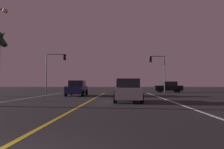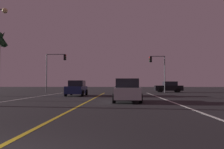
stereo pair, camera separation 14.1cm
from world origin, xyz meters
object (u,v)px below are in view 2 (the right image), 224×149
Objects in this scene: car_crossing_side at (169,87)px; car_lead_same_lane at (127,91)px; car_oncoming at (77,88)px; car_ahead_far at (124,88)px; traffic_light_near_left at (56,64)px; traffic_light_near_right at (157,66)px.

car_crossing_side is 21.72m from car_lead_same_lane.
car_ahead_far is at bearing 88.06° from car_oncoming.
car_oncoming is at bearing 88.06° from car_ahead_far.
car_crossing_side and car_lead_same_lane have the same top height.
car_lead_same_lane is at bearing 31.48° from car_oncoming.
traffic_light_near_left is (-10.48, 18.27, 3.52)m from car_lead_same_lane.
car_crossing_side is 17.09m from car_oncoming.
car_oncoming is (-12.47, -11.69, 0.00)m from car_crossing_side.
traffic_light_near_left is at bearing 47.03° from car_ahead_far.
traffic_light_near_right reaches higher than car_lead_same_lane.
car_crossing_side is at bearing 7.41° from traffic_light_near_left.
car_ahead_far is 14.50m from traffic_light_near_left.
traffic_light_near_left is (-5.06, 9.41, 3.52)m from car_oncoming.
traffic_light_near_left is at bearing 0.00° from traffic_light_near_right.
car_ahead_far is at bearing 1.28° from car_lead_same_lane.
car_ahead_far is 8.68m from car_lead_same_lane.
car_lead_same_lane is (0.19, -8.68, 0.00)m from car_ahead_far.
traffic_light_near_right is 0.94× the size of traffic_light_near_left.
car_lead_same_lane is 0.73× the size of traffic_light_near_left.
traffic_light_near_right reaches higher than car_ahead_far.
car_ahead_far is 1.00× the size of car_oncoming.
car_crossing_side is at bearing -132.62° from traffic_light_near_right.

